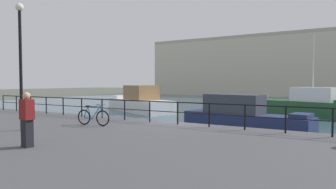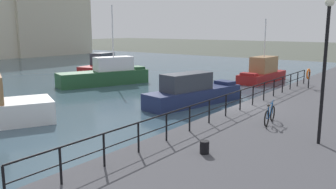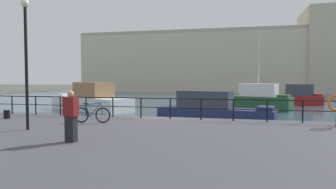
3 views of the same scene
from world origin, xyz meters
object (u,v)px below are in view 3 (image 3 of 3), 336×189
(moored_small_launch, at_px, (91,100))
(moored_red_daysailer, at_px, (213,111))
(quay_lamp_post, at_px, (26,48))
(harbor_building, at_px, (255,61))
(parked_bicycle, at_px, (92,114))
(mooring_bollard, at_px, (7,114))
(standing_person, at_px, (71,116))
(moored_white_yacht, at_px, (251,100))
(moored_blue_motorboat, at_px, (296,97))

(moored_small_launch, bearing_deg, moored_red_daysailer, 178.49)
(quay_lamp_post, bearing_deg, harbor_building, 79.86)
(harbor_building, bearing_deg, parked_bicycle, -99.04)
(mooring_bollard, xyz_separation_m, standing_person, (6.48, -4.62, 0.64))
(standing_person, bearing_deg, parked_bicycle, 27.63)
(harbor_building, relative_size, quay_lamp_post, 12.16)
(harbor_building, height_order, moored_small_launch, harbor_building)
(moored_white_yacht, relative_size, quay_lamp_post, 1.61)
(moored_red_daysailer, relative_size, moored_white_yacht, 0.93)
(harbor_building, distance_m, parked_bicycle, 58.98)
(moored_blue_motorboat, distance_m, standing_person, 30.91)
(moored_red_daysailer, height_order, standing_person, standing_person)
(moored_blue_motorboat, bearing_deg, harbor_building, 84.54)
(moored_white_yacht, bearing_deg, moored_blue_motorboat, 71.61)
(moored_white_yacht, distance_m, moored_small_launch, 15.41)
(mooring_bollard, xyz_separation_m, quay_lamp_post, (3.44, -2.83, 3.07))
(moored_white_yacht, bearing_deg, moored_small_launch, -141.11)
(moored_blue_motorboat, distance_m, moored_white_yacht, 8.04)
(moored_small_launch, relative_size, parked_bicycle, 5.35)
(harbor_building, xyz_separation_m, moored_red_daysailer, (-4.24, -50.73, -6.03))
(moored_red_daysailer, xyz_separation_m, moored_blue_motorboat, (7.74, 17.24, 0.06))
(moored_white_yacht, distance_m, mooring_bollard, 21.95)
(moored_small_launch, bearing_deg, quay_lamp_post, 135.20)
(mooring_bollard, bearing_deg, moored_white_yacht, 54.91)
(harbor_building, relative_size, moored_small_launch, 6.75)
(moored_red_daysailer, distance_m, quay_lamp_post, 12.22)
(harbor_building, xyz_separation_m, moored_small_launch, (-16.32, -44.35, -5.90))
(harbor_building, bearing_deg, moored_red_daysailer, -94.78)
(moored_white_yacht, distance_m, parked_bicycle, 19.82)
(moored_red_daysailer, bearing_deg, mooring_bollard, -133.57)
(moored_blue_motorboat, distance_m, mooring_bollard, 29.97)
(moored_red_daysailer, height_order, parked_bicycle, moored_red_daysailer)
(moored_blue_motorboat, bearing_deg, standing_person, -122.81)
(moored_white_yacht, relative_size, mooring_bollard, 19.14)
(moored_blue_motorboat, height_order, moored_white_yacht, moored_white_yacht)
(moored_blue_motorboat, height_order, parked_bicycle, moored_blue_motorboat)
(quay_lamp_post, distance_m, standing_person, 4.29)
(quay_lamp_post, bearing_deg, mooring_bollard, 140.57)
(harbor_building, distance_m, standing_person, 62.95)
(parked_bicycle, bearing_deg, moored_red_daysailer, 48.37)
(moored_white_yacht, relative_size, moored_small_launch, 0.89)
(standing_person, bearing_deg, moored_blue_motorboat, -12.59)
(harbor_building, xyz_separation_m, moored_blue_motorboat, (3.50, -33.49, -5.97))
(moored_white_yacht, height_order, quay_lamp_post, moored_white_yacht)
(parked_bicycle, relative_size, quay_lamp_post, 0.34)
(moored_blue_motorboat, relative_size, mooring_bollard, 13.84)
(standing_person, bearing_deg, moored_red_daysailer, -8.20)
(moored_white_yacht, xyz_separation_m, parked_bicycle, (-7.59, -18.30, 0.37))
(moored_white_yacht, bearing_deg, moored_red_daysailer, -82.03)
(moored_blue_motorboat, distance_m, parked_bicycle, 27.61)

